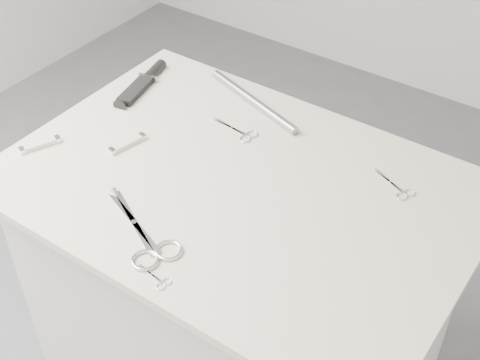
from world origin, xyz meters
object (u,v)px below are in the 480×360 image
Objects in this scene: large_shears at (149,243)px; tiny_scissors at (157,279)px; embroidery_scissors_a at (241,133)px; pocket_knife_a at (40,145)px; metal_rail at (253,101)px; embroidery_scissors_b at (398,189)px; pocket_knife_b at (128,143)px; plinth at (239,321)px; sheathed_knife at (144,81)px.

large_shears is 3.05× the size of tiny_scissors.
embroidery_scissors_a is 0.46m from pocket_knife_a.
metal_rail reaches higher than embroidery_scissors_a.
pocket_knife_b reaches higher than embroidery_scissors_b.
plinth is 9.51× the size of pocket_knife_a.
embroidery_scissors_b is at bearing 31.65° from plinth.
plinth is 0.67m from pocket_knife_a.
pocket_knife_b is (-0.57, -0.21, 0.00)m from embroidery_scissors_b.
embroidery_scissors_b is 1.11× the size of pocket_knife_b.
embroidery_scissors_a is at bearing 113.63° from tiny_scissors.
plinth is 7.46× the size of embroidery_scissors_a.
large_shears is 1.14× the size of sheathed_knife.
large_shears reaches higher than plinth.
pocket_knife_a is at bearing 164.77° from sheathed_knife.
pocket_knife_b is 0.33m from metal_rail.
embroidery_scissors_a is at bearing 122.57° from large_shears.
metal_rail is (0.28, 0.08, 0.00)m from sheathed_knife.
embroidery_scissors_b is at bearing -41.59° from pocket_knife_a.
pocket_knife_b is at bearing -128.80° from embroidery_scissors_a.
embroidery_scissors_b is at bearing -11.60° from metal_rail.
metal_rail reaches higher than pocket_knife_b.
plinth is at bearing -69.47° from pocket_knife_b.
sheathed_knife is at bearing 156.66° from plinth.
plinth is 3.83× the size of large_shears.
embroidery_scissors_b is 0.34× the size of metal_rail.
pocket_knife_a is 0.52m from metal_rail.
pocket_knife_a is at bearing -132.64° from embroidery_scissors_a.
sheathed_knife reaches higher than large_shears.
embroidery_scissors_a is (-0.06, 0.40, -0.00)m from large_shears.
sheathed_knife reaches higher than tiny_scissors.
embroidery_scissors_b is 1.13× the size of pocket_knife_a.
sheathed_knife and metal_rail have the same top height.
pocket_knife_b is (-0.24, 0.21, 0.00)m from large_shears.
embroidery_scissors_a is at bearing 122.85° from plinth.
large_shears is at bearing -150.00° from sheathed_knife.
large_shears is 0.58m from sheathed_knife.
large_shears is 1.95× the size of embroidery_scissors_a.
plinth is at bearing -51.05° from embroidery_scissors_a.
pocket_knife_a is (-0.48, 0.15, 0.00)m from tiny_scissors.
pocket_knife_b is at bearing 147.30° from tiny_scissors.
embroidery_scissors_b is at bearing -56.23° from pocket_knife_b.
plinth is 4.36× the size of sheathed_knife.
embroidery_scissors_b is 0.80m from pocket_knife_a.
large_shears reaches higher than embroidery_scissors_a.
pocket_knife_b is (-0.19, -0.19, 0.00)m from embroidery_scissors_a.
embroidery_scissors_b is 1.39× the size of tiny_scissors.
pocket_knife_a is 0.30× the size of metal_rail.
sheathed_knife is at bearing -157.42° from embroidery_scissors_b.
pocket_knife_b is at bearing -115.02° from metal_rail.
metal_rail reaches higher than embroidery_scissors_b.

